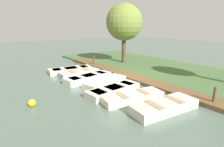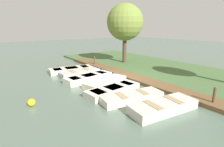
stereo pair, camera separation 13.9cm
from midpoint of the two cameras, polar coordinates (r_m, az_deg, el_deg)
ground_plane at (r=11.54m, az=2.08°, el=-2.83°), size 80.00×80.00×0.00m
shore_bank at (r=15.04m, az=17.21°, el=0.98°), size 8.00×24.00×0.13m
dock_walkway at (r=12.37m, az=7.05°, el=-1.19°), size 1.16×16.92×0.22m
rowboat_0 at (r=14.49m, az=-12.90°, el=1.26°), size 3.51×1.65×0.37m
rowboat_1 at (r=13.30m, az=-10.17°, el=0.24°), size 3.04×1.15×0.40m
rowboat_2 at (r=11.92m, az=-7.36°, el=-1.32°), size 3.41×1.40×0.42m
rowboat_3 at (r=10.93m, az=-1.77°, el=-2.79°), size 3.14×1.72×0.39m
rowboat_4 at (r=9.62m, az=0.78°, el=-5.32°), size 3.30×1.35×0.38m
rowboat_5 at (r=8.73m, az=7.05°, el=-7.61°), size 3.26×1.58×0.38m
rowboat_6 at (r=7.97m, az=16.85°, el=-10.26°), size 3.21×1.54×0.44m
mooring_post_near at (r=16.14m, az=-5.45°, el=4.02°), size 0.13×0.13×0.95m
mooring_post_far at (r=9.21m, az=30.72°, el=-6.56°), size 0.13×0.13×0.95m
buoy at (r=8.89m, az=-24.42°, el=-8.60°), size 0.34×0.34×0.34m
park_tree_far_left at (r=17.11m, az=4.51°, el=16.29°), size 3.43×3.43×5.68m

